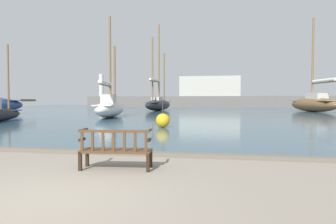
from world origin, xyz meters
name	(u,v)px	position (x,y,z in m)	size (l,w,h in m)	color
ground_plane	(46,199)	(0.00, 0.00, 0.00)	(160.00, 160.00, 0.00)	gray
harbor_water	(204,110)	(0.00, 44.00, 0.04)	(100.00, 80.00, 0.08)	#385666
quay_edge_kerb	(123,153)	(0.00, 3.85, 0.06)	(40.00, 0.30, 0.12)	#675F54
park_bench	(116,149)	(0.41, 2.13, 0.47)	(1.64, 0.67, 0.92)	black
sailboat_centre_channel	(313,103)	(14.39, 36.79, 1.21)	(5.02, 10.27, 12.08)	brown
sailboat_nearest_port	(158,103)	(-6.08, 37.26, 1.14)	(3.03, 9.49, 12.21)	black
sailboat_mid_port	(110,107)	(-6.93, 20.72, 0.96)	(3.35, 9.08, 8.86)	silver
channel_buoy	(163,120)	(-0.40, 11.71, 0.47)	(0.77, 0.77, 1.47)	gold
far_breakwater	(207,98)	(-0.22, 59.34, 2.08)	(53.47, 2.40, 7.41)	#66605B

